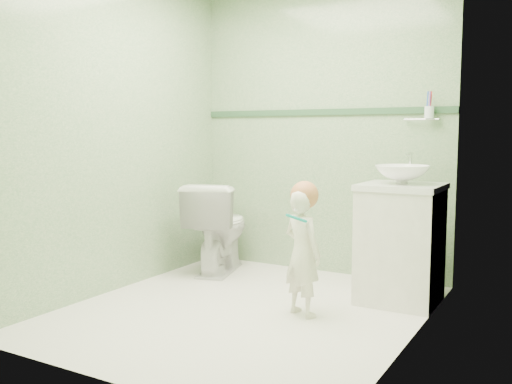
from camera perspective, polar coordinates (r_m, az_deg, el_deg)
The scene contains 12 objects.
ground at distance 3.82m, azimuth -1.14°, elevation -11.93°, with size 2.50×2.50×0.00m, color white.
room_shell at distance 3.63m, azimuth -1.18°, elevation 6.38°, with size 2.50×2.54×2.40m.
trim_stripe at distance 4.74m, azimuth 6.60°, elevation 8.08°, with size 2.20×0.02×0.05m, color #2F5435.
vanity at distance 4.03m, azimuth 14.47°, elevation -5.29°, with size 0.52×0.50×0.80m, color silver.
counter at distance 3.97m, azimuth 14.62°, elevation 0.52°, with size 0.54×0.52×0.04m, color white.
basin at distance 3.96m, azimuth 14.66°, elevation 1.73°, with size 0.37×0.37×0.13m, color white.
faucet at distance 4.14m, azimuth 15.36°, elevation 3.00°, with size 0.03×0.13×0.18m.
cup_holder at distance 4.41m, azimuth 17.13°, elevation 7.75°, with size 0.26×0.07×0.21m.
toilet at distance 4.77m, azimuth -3.85°, elevation -3.57°, with size 0.43×0.75×0.76m, color white.
toddler at distance 3.63m, azimuth 4.74°, elevation -6.21°, with size 0.30×0.20×0.82m, color beige.
hair_cap at distance 3.59m, azimuth 4.96°, elevation -0.31°, with size 0.18×0.18×0.18m, color #C67646.
teal_toothbrush at distance 3.45m, azimuth 4.13°, elevation -2.59°, with size 0.11×0.14×0.08m.
Camera 1 is at (1.87, -3.12, 1.18)m, focal length 39.30 mm.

